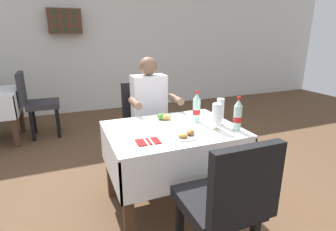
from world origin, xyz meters
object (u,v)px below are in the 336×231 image
seated_diner_far (151,110)px  beer_glass_left (220,112)px  background_chair_right (36,100)px  cola_bottle_secondary (197,108)px  main_dining_table (172,148)px  cola_bottle_primary (238,116)px  napkin_cutlery_set (148,141)px  wall_bottle_rack (65,21)px  beer_glass_middle (217,116)px  chair_far_diner_seat (145,121)px  chair_near_camera_side (226,201)px  plate_far_diner (163,118)px  plate_near_camera (185,135)px

seated_diner_far → beer_glass_left: bearing=-64.5°
background_chair_right → cola_bottle_secondary: bearing=-56.8°
main_dining_table → seated_diner_far: 0.71m
main_dining_table → cola_bottle_primary: cola_bottle_primary is taller
main_dining_table → napkin_cutlery_set: 0.39m
wall_bottle_rack → beer_glass_middle: bearing=-74.6°
chair_far_diner_seat → beer_glass_middle: (0.32, -0.96, 0.30)m
seated_diner_far → background_chair_right: bearing=127.6°
main_dining_table → chair_far_diner_seat: 0.80m
wall_bottle_rack → main_dining_table: bearing=-79.0°
chair_near_camera_side → plate_far_diner: bearing=90.3°
chair_far_diner_seat → plate_near_camera: bearing=-89.1°
beer_glass_left → napkin_cutlery_set: (-0.68, -0.13, -0.11)m
chair_near_camera_side → cola_bottle_primary: size_ratio=3.51×
cola_bottle_primary → plate_far_diner: bearing=136.1°
plate_near_camera → beer_glass_left: bearing=19.3°
seated_diner_far → beer_glass_left: seated_diner_far is taller
wall_bottle_rack → beer_glass_left: bearing=-72.9°
beer_glass_middle → cola_bottle_secondary: cola_bottle_secondary is taller
beer_glass_left → cola_bottle_primary: size_ratio=0.84×
main_dining_table → cola_bottle_primary: 0.60m
cola_bottle_primary → wall_bottle_rack: (-1.11, 3.58, 0.83)m
main_dining_table → wall_bottle_rack: (-0.65, 3.34, 1.13)m
beer_glass_left → cola_bottle_secondary: (-0.15, 0.15, 0.01)m
wall_bottle_rack → background_chair_right: bearing=-117.5°
main_dining_table → wall_bottle_rack: 3.59m
chair_far_diner_seat → napkin_cutlery_set: bearing=-105.5°
plate_near_camera → beer_glass_left: size_ratio=0.96×
chair_far_diner_seat → chair_near_camera_side: same height
main_dining_table → wall_bottle_rack: size_ratio=1.92×
chair_far_diner_seat → plate_far_diner: bearing=-90.5°
cola_bottle_primary → cola_bottle_secondary: cola_bottle_secondary is taller
beer_glass_middle → wall_bottle_rack: wall_bottle_rack is taller
beer_glass_left → cola_bottle_secondary: 0.21m
chair_far_diner_seat → background_chair_right: same height
cola_bottle_secondary → background_chair_right: cola_bottle_secondary is taller
main_dining_table → chair_near_camera_side: (0.00, -0.80, -0.01)m
main_dining_table → seated_diner_far: seated_diner_far is taller
plate_near_camera → napkin_cutlery_set: 0.29m
main_dining_table → background_chair_right: 2.59m
napkin_cutlery_set → beer_glass_middle: bearing=4.4°
cola_bottle_secondary → beer_glass_middle: bearing=-76.1°
plate_near_camera → beer_glass_left: 0.42m
seated_diner_far → plate_near_camera: (-0.02, -0.90, 0.04)m
chair_far_diner_seat → wall_bottle_rack: size_ratio=1.73×
plate_near_camera → cola_bottle_secondary: (0.24, 0.29, 0.11)m
chair_near_camera_side → beer_glass_middle: (0.32, 0.64, 0.30)m
seated_diner_far → cola_bottle_secondary: seated_diner_far is taller
beer_glass_left → beer_glass_middle: size_ratio=1.06×
plate_far_diner → cola_bottle_primary: size_ratio=0.82×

